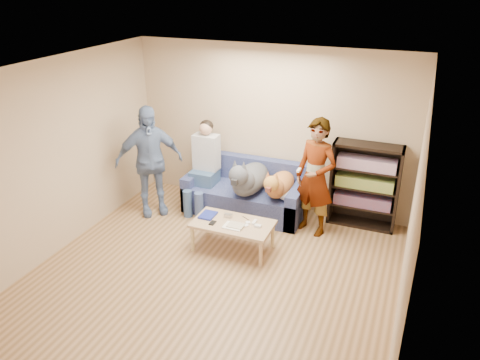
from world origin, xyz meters
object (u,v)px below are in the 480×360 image
at_px(notebook_blue, 208,215).
at_px(coffee_table, 233,226).
at_px(dog_tan, 279,185).
at_px(bookshelf, 365,184).
at_px(person_seated, 204,163).
at_px(person_standing_right, 316,177).
at_px(dog_gray, 248,179).
at_px(camera_silver, 228,216).
at_px(person_standing_left, 149,161).
at_px(sofa, 246,194).

bearing_deg(notebook_blue, coffee_table, -7.13).
xyz_separation_m(dog_tan, bookshelf, (1.22, 0.39, 0.06)).
bearing_deg(bookshelf, person_seated, -171.73).
xyz_separation_m(person_standing_right, dog_tan, (-0.57, 0.09, -0.25)).
distance_m(person_standing_right, dog_gray, 1.06).
xyz_separation_m(notebook_blue, coffee_table, (0.40, -0.05, -0.06)).
bearing_deg(dog_tan, notebook_blue, -127.40).
distance_m(dog_gray, dog_tan, 0.47).
bearing_deg(dog_tan, coffee_table, -108.28).
xyz_separation_m(person_seated, bookshelf, (2.48, 0.36, -0.09)).
relative_size(dog_gray, coffee_table, 1.16).
distance_m(notebook_blue, person_seated, 1.17).
bearing_deg(camera_silver, notebook_blue, -165.96).
bearing_deg(coffee_table, dog_gray, 98.02).
xyz_separation_m(dog_gray, coffee_table, (0.13, -0.94, -0.30)).
distance_m(person_standing_left, person_seated, 0.86).
bearing_deg(sofa, coffee_table, -77.85).
bearing_deg(notebook_blue, bookshelf, 34.69).
distance_m(coffee_table, bookshelf, 2.11).
bearing_deg(person_standing_left, person_standing_right, -32.97).
height_order(sofa, bookshelf, bookshelf).
bearing_deg(person_standing_left, person_seated, -5.90).
bearing_deg(camera_silver, person_standing_right, 37.79).
relative_size(person_standing_left, sofa, 0.93).
bearing_deg(sofa, dog_tan, -14.98).
relative_size(notebook_blue, sofa, 0.14).
bearing_deg(person_standing_left, coffee_table, -59.78).
xyz_separation_m(camera_silver, bookshelf, (1.67, 1.28, 0.23)).
bearing_deg(coffee_table, camera_silver, 135.00).
relative_size(camera_silver, sofa, 0.06).
distance_m(person_standing_left, notebook_blue, 1.40).
xyz_separation_m(notebook_blue, dog_gray, (0.27, 0.89, 0.24)).
relative_size(person_standing_right, dog_tan, 1.52).
height_order(person_standing_right, person_seated, person_standing_right).
xyz_separation_m(person_standing_left, person_seated, (0.70, 0.50, -0.11)).
relative_size(person_standing_right, sofa, 0.92).
xyz_separation_m(notebook_blue, bookshelf, (1.95, 1.35, 0.25)).
xyz_separation_m(person_standing_right, sofa, (-1.16, 0.25, -0.59)).
bearing_deg(bookshelf, notebook_blue, -145.31).
xyz_separation_m(person_standing_left, coffee_table, (1.63, -0.54, -0.51)).
bearing_deg(dog_gray, person_standing_right, -1.26).
height_order(person_standing_right, sofa, person_standing_right).
height_order(coffee_table, bookshelf, bookshelf).
bearing_deg(dog_gray, coffee_table, -81.98).
height_order(dog_tan, bookshelf, bookshelf).
height_order(notebook_blue, person_seated, person_seated).
height_order(person_standing_left, person_seated, person_standing_left).
bearing_deg(person_standing_right, bookshelf, 57.56).
height_order(person_standing_left, notebook_blue, person_standing_left).
xyz_separation_m(person_standing_left, camera_silver, (1.51, -0.42, -0.44)).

